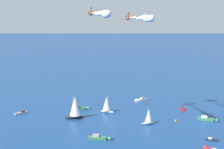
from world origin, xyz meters
TOP-DOWN VIEW (x-y plane):
  - ground_plane at (0.00, 0.00)m, footprint 2000.00×2000.00m
  - motorboat_near_centre at (11.21, -48.81)m, footprint 3.38×5.45m
  - motorboat_far_port at (36.25, -32.53)m, footprint 6.26×10.25m
  - motorboat_far_stbd at (45.01, 19.78)m, footprint 8.49×3.58m
  - motorboat_inshore at (44.40, -11.86)m, footprint 6.10×6.06m
  - motorboat_ahead at (4.65, 29.90)m, footprint 9.67×6.88m
  - motorboat_mid_cluster at (-24.03, 46.47)m, footprint 7.10×2.28m
  - sailboat_outer_ring_a at (-8.73, 18.66)m, footprint 9.78×8.19m
  - sailboat_outer_ring_b at (10.91, 15.26)m, footprint 5.53×8.00m
  - motorboat_outer_ring_c at (-21.52, -13.72)m, footprint 7.95×9.17m
  - sailboat_outer_ring_d at (10.52, -14.39)m, footprint 6.48×5.16m
  - marker_buoy at (23.59, -21.55)m, footprint 1.10×1.10m
  - biplane_lead at (-8.35, 5.47)m, footprint 6.98×7.01m
  - wingwalker_lead at (-8.67, 5.67)m, footprint 1.32×0.86m
  - smoke_trail_lead at (-21.33, -15.81)m, footprint 17.31×25.96m
  - biplane_wingman at (11.37, -0.47)m, footprint 6.98×7.01m
  - wingwalker_wingman at (11.05, -0.26)m, footprint 1.32×0.86m
  - smoke_trail_wingman at (-1.58, -21.51)m, footprint 17.24×26.04m

SIDE VIEW (x-z plane):
  - ground_plane at x=0.00m, z-range 0.00..0.00m
  - marker_buoy at x=23.59m, z-range -0.66..1.44m
  - motorboat_near_centre at x=11.21m, z-range -0.36..1.19m
  - motorboat_inshore at x=44.40m, z-range -0.46..1.53m
  - motorboat_mid_cluster at x=-24.03m, z-range -0.47..1.56m
  - motorboat_far_stbd at x=45.01m, z-range -0.55..1.84m
  - motorboat_ahead at x=4.65m, z-range -0.65..2.16m
  - motorboat_outer_ring_c at x=-21.52m, z-range -0.65..2.17m
  - motorboat_far_port at x=36.25m, z-range -0.67..2.24m
  - sailboat_outer_ring_d at x=10.52m, z-range -0.37..8.04m
  - sailboat_outer_ring_b at x=10.91m, z-range -0.43..9.56m
  - sailboat_outer_ring_a at x=-8.73m, z-range -0.56..12.36m
  - smoke_trail_wingman at x=-1.58m, z-range 49.75..53.42m
  - biplane_wingman at x=11.37m, z-range 49.87..53.54m
  - smoke_trail_lead at x=-21.33m, z-range 51.66..55.39m
  - wingwalker_wingman at x=11.05m, z-range 53.05..54.59m
  - biplane_lead at x=-8.35m, z-range 52.07..55.75m
  - wingwalker_lead at x=-8.67m, z-range 55.26..56.80m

